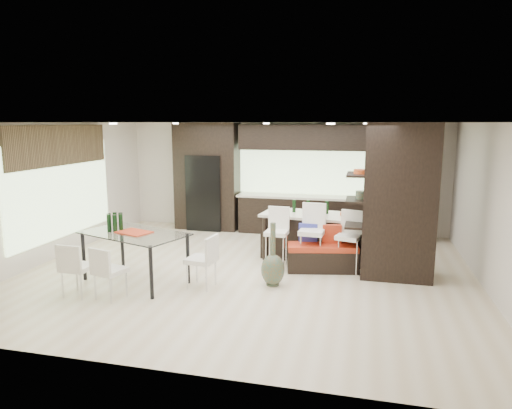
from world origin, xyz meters
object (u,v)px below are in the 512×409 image
(kitchen_island, at_px, (316,236))
(chair_near, at_px, (110,274))
(stool_left, at_px, (276,243))
(stool_right, at_px, (348,248))
(chair_end, at_px, (201,263))
(floor_vase, at_px, (273,254))
(stool_mid, at_px, (312,244))
(dining_table, at_px, (135,257))
(bench, at_px, (322,258))
(chair_far, at_px, (78,271))

(kitchen_island, relative_size, chair_near, 2.79)
(kitchen_island, xyz_separation_m, stool_left, (-0.66, -0.77, 0.01))
(stool_right, bearing_deg, chair_end, -134.48)
(stool_right, relative_size, floor_vase, 0.85)
(stool_right, height_order, chair_near, stool_right)
(stool_left, xyz_separation_m, stool_mid, (0.66, -0.02, 0.04))
(stool_right, xyz_separation_m, floor_vase, (-1.19, -0.99, 0.08))
(dining_table, bearing_deg, chair_end, 19.22)
(kitchen_island, height_order, stool_left, stool_left)
(floor_vase, bearing_deg, stool_mid, 61.45)
(dining_table, distance_m, chair_end, 1.20)
(kitchen_island, bearing_deg, stool_right, -42.47)
(bench, height_order, dining_table, dining_table)
(stool_left, distance_m, chair_near, 3.07)
(stool_mid, distance_m, dining_table, 3.16)
(stool_left, relative_size, stool_right, 1.00)
(dining_table, height_order, chair_far, dining_table)
(chair_near, bearing_deg, stool_mid, 51.77)
(stool_left, height_order, chair_near, stool_left)
(dining_table, bearing_deg, stool_right, 40.42)
(chair_near, bearing_deg, chair_end, 48.46)
(stool_left, xyz_separation_m, bench, (0.87, -0.02, -0.21))
(kitchen_island, xyz_separation_m, dining_table, (-2.85, -2.13, -0.02))
(kitchen_island, relative_size, chair_end, 2.64)
(bench, distance_m, chair_far, 4.21)
(stool_mid, relative_size, chair_end, 1.21)
(kitchen_island, bearing_deg, chair_far, -132.74)
(stool_left, height_order, floor_vase, floor_vase)
(kitchen_island, relative_size, chair_far, 2.70)
(dining_table, bearing_deg, chair_far, -105.75)
(stool_mid, bearing_deg, kitchen_island, 93.92)
(stool_left, relative_size, dining_table, 0.51)
(dining_table, bearing_deg, chair_near, -70.78)
(chair_end, bearing_deg, chair_far, 120.54)
(dining_table, bearing_deg, stool_mid, 44.46)
(chair_near, relative_size, chair_far, 0.97)
(stool_right, height_order, floor_vase, floor_vase)
(kitchen_island, distance_m, chair_near, 4.08)
(kitchen_island, xyz_separation_m, stool_mid, (0.00, -0.78, 0.05))
(bench, xyz_separation_m, chair_end, (-1.86, -1.34, 0.16))
(kitchen_island, height_order, chair_far, kitchen_island)
(kitchen_island, bearing_deg, bench, -68.75)
(chair_near, bearing_deg, stool_right, 46.45)
(chair_end, bearing_deg, stool_left, -30.11)
(chair_near, xyz_separation_m, chair_end, (1.20, 0.79, 0.02))
(stool_mid, bearing_deg, floor_vase, -114.63)
(kitchen_island, height_order, stool_right, stool_right)
(dining_table, relative_size, chair_far, 2.24)
(bench, relative_size, chair_far, 1.61)
(dining_table, bearing_deg, kitchen_island, 55.93)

